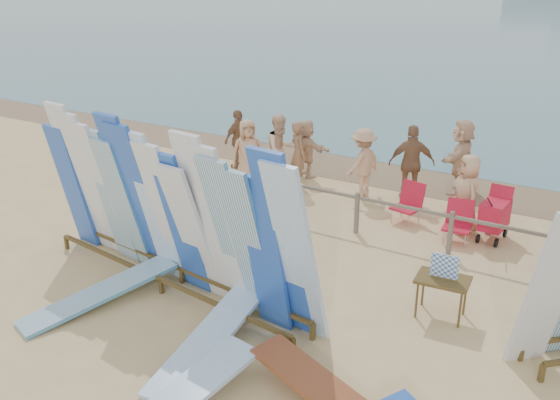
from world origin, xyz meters
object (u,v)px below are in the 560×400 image
Objects in this scene: main_surfboard_rack at (168,215)px; beachgoer_0 at (248,153)px; beach_chair_right at (457,230)px; beachgoer_4 at (412,163)px; beachgoer_2 at (281,150)px; beachgoer_3 at (363,163)px; beachgoer_5 at (461,157)px; beachgoer_extra_1 at (239,139)px; beachgoer_1 at (298,154)px; beachgoer_6 at (467,194)px; beach_chair_left at (407,211)px; flat_board_a at (211,349)px; stroller at (494,220)px; flat_board_e at (102,303)px; vendor_table at (441,296)px; beachgoer_11 at (306,149)px.

main_surfboard_rack reaches higher than beachgoer_0.
beach_chair_right is at bearing 57.98° from main_surfboard_rack.
beachgoer_2 is (-3.28, -0.69, -0.00)m from beachgoer_4.
beachgoer_3 is at bearing 147.17° from beach_chair_right.
beachgoer_extra_1 is (-5.92, -1.19, -0.11)m from beachgoer_5.
beachgoer_1 reaches higher than beachgoer_6.
beach_chair_right is 5.72m from beachgoer_0.
beach_chair_left is at bearing -79.63° from beachgoer_2.
stroller reaches higher than flat_board_a.
beachgoer_extra_1 is 0.90× the size of beachgoer_2.
main_surfboard_rack is at bearing 47.53° from beachgoer_4.
main_surfboard_rack is 3.57× the size of beachgoer_3.
beachgoer_extra_1 is at bearing 125.11° from flat_board_e.
beach_chair_right is 0.46× the size of beachgoer_2.
beachgoer_extra_1 is (-6.74, 1.77, 0.58)m from beach_chair_right.
beachgoer_6 is at bearing 96.42° from beachgoer_extra_1.
main_surfboard_rack is at bearing 141.61° from flat_board_a.
beach_chair_right is at bearing 65.16° from flat_board_a.
beach_chair_right is 0.86m from beachgoer_6.
beachgoer_6 reaches higher than vendor_table.
vendor_table is at bearing 44.95° from flat_board_e.
beachgoer_3 is at bearing 122.42° from vendor_table.
beachgoer_2 is (-0.62, 6.74, 0.93)m from flat_board_e.
beachgoer_5 reaches higher than beachgoer_11.
main_surfboard_rack is 6.76m from beachgoer_11.
beachgoer_4 is (2.66, 7.44, 0.93)m from flat_board_e.
beachgoer_0 is at bearing 114.60° from flat_board_a.
flat_board_e is 6.82m from beach_chair_left.
stroller is at bearing -176.82° from beachgoer_11.
beachgoer_0 is 0.94× the size of beachgoer_4.
beach_chair_left is (-1.86, 3.46, -0.10)m from vendor_table.
beachgoer_0 is (-6.26, 3.63, 0.51)m from vendor_table.
vendor_table reaches higher than beach_chair_right.
beachgoer_2 is at bearing -68.29° from beachgoer_5.
beachgoer_0 is at bearing -8.43° from beachgoer_4.
beachgoer_5 is (-0.82, 2.97, 0.69)m from beach_chair_right.
beachgoer_6 is at bearing -150.91° from beachgoer_1.
beachgoer_1 reaches higher than stroller.
flat_board_e is 6.44m from beachgoer_0.
beach_chair_right is 5.19m from beachgoer_11.
vendor_table is 0.58× the size of beachgoer_5.
beach_chair_right is at bearing -158.27° from beachgoer_1.
flat_board_a is at bearing 48.84° from beachgoer_extra_1.
main_surfboard_rack is 5.59m from beachgoer_0.
beachgoer_2 is (-4.97, 1.14, 0.68)m from beach_chair_right.
vendor_table is 7.37m from beachgoer_11.
beachgoer_2 is at bearing -177.82° from beach_chair_left.
beachgoer_11 is at bearing -94.67° from beachgoer_3.
beachgoer_3 is 2.06m from beachgoer_11.
beachgoer_extra_1 is (-7.35, 1.29, 0.39)m from stroller.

